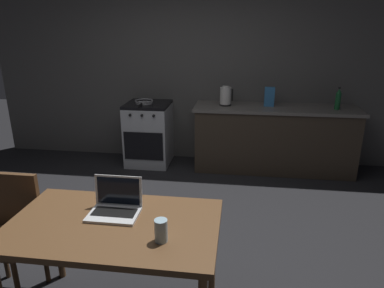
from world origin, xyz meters
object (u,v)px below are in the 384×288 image
Objects in this scene: laptop at (115,207)px; drinking_glass at (161,231)px; frying_pan at (144,102)px; cereal_box at (269,97)px; stove_oven at (149,134)px; bottle at (338,99)px; electric_kettle at (226,96)px; chair at (10,228)px; dining_table at (114,233)px.

drinking_glass is at bearing -26.94° from laptop.
cereal_box is at bearing 1.63° from frying_pan.
frying_pan is 1.70m from cereal_box.
laptop is (0.49, -2.71, 0.34)m from stove_oven.
bottle is 3.37m from drinking_glass.
bottle is 0.67× the size of frying_pan.
electric_kettle is at bearing 86.87° from laptop.
drinking_glass is (-1.66, -2.92, -0.21)m from bottle.
stove_oven is at bearing -179.22° from cereal_box.
electric_kettle is at bearing 0.13° from stove_oven.
stove_oven is 2.07× the size of frying_pan.
chair is at bearing -96.30° from frying_pan.
bottle is (2.51, -0.05, 0.58)m from stove_oven.
bottle is (2.02, 2.66, 0.24)m from laptop.
electric_kettle is 0.58m from cereal_box.
frying_pan is at bearing 106.98° from drinking_glass.
bottle reaches higher than electric_kettle.
laptop is 0.45m from drinking_glass.
cereal_box is at bearing 76.00° from laptop.
electric_kettle is at bearing 43.23° from chair.
chair is at bearing 164.99° from drinking_glass.
chair is at bearing -126.66° from cereal_box.
cereal_box reaches higher than laptop.
frying_pan is (-0.54, 2.68, 0.12)m from laptop.
electric_kettle reaches higher than chair.
bottle is (2.00, 2.78, 0.36)m from dining_table.
electric_kettle is 0.91× the size of bottle.
drinking_glass is at bearing -104.99° from cereal_box.
cereal_box reaches higher than drinking_glass.
laptop reaches higher than dining_table.
dining_table is 4.58× the size of bottle.
dining_table is at bearing -30.05° from chair.
dining_table is at bearing -125.72° from bottle.
drinking_glass is (0.90, -2.95, -0.10)m from frying_pan.
chair is 3.47× the size of electric_kettle.
frying_pan reaches higher than chair.
stove_oven is 2.77m from laptop.
frying_pan is 3.08m from drinking_glass.
dining_table is 0.17m from laptop.
stove_oven is 2.58m from bottle.
laptop is 2.74m from frying_pan.
cereal_box reaches higher than chair.
cereal_box reaches higher than dining_table.
frying_pan reaches higher than stove_oven.
chair is at bearing -174.58° from laptop.
dining_table is 3.09m from cereal_box.
bottle is at bearing 54.28° from dining_table.
frying_pan is at bearing 179.51° from bottle.
electric_kettle reaches higher than frying_pan.
bottle is (1.43, -0.05, 0.01)m from electric_kettle.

